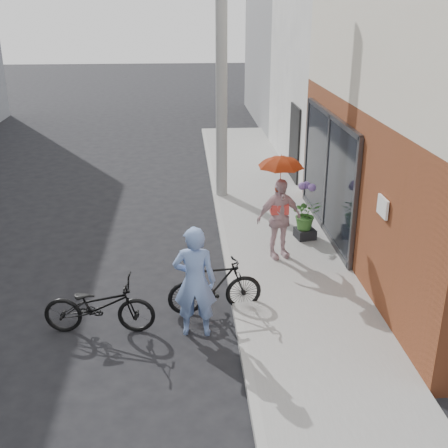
{
  "coord_description": "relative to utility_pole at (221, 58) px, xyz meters",
  "views": [
    {
      "loc": [
        0.15,
        -7.63,
        4.74
      ],
      "look_at": [
        0.83,
        1.47,
        1.1
      ],
      "focal_mm": 45.0,
      "sensor_mm": 36.0,
      "label": 1
    }
  ],
  "objects": [
    {
      "name": "bike_left",
      "position": [
        -2.29,
        -6.08,
        -3.06
      ],
      "size": [
        1.73,
        0.7,
        0.89
      ],
      "primitive_type": "imported",
      "rotation": [
        0.0,
        0.0,
        1.5
      ],
      "color": "black",
      "rests_on": "ground"
    },
    {
      "name": "parasol",
      "position": [
        0.82,
        -3.83,
        -1.46
      ],
      "size": [
        0.81,
        0.81,
        0.71
      ],
      "primitive_type": "imported",
      "color": "#B93E15",
      "rests_on": "kimono_woman"
    },
    {
      "name": "potted_plant",
      "position": [
        1.54,
        -2.97,
        -2.85
      ],
      "size": [
        0.59,
        0.51,
        0.66
      ],
      "primitive_type": "imported",
      "color": "#3D742E",
      "rests_on": "planter"
    },
    {
      "name": "east_building_far",
      "position": [
        6.1,
        10.0,
        0.0
      ],
      "size": [
        8.0,
        8.0,
        7.0
      ],
      "primitive_type": "cube",
      "color": "gray",
      "rests_on": "ground"
    },
    {
      "name": "ground",
      "position": [
        -1.1,
        -6.0,
        -3.5
      ],
      "size": [
        80.0,
        80.0,
        0.0
      ],
      "primitive_type": "plane",
      "color": "black",
      "rests_on": "ground"
    },
    {
      "name": "planter",
      "position": [
        1.54,
        -2.97,
        -3.28
      ],
      "size": [
        0.45,
        0.45,
        0.2
      ],
      "primitive_type": "cube",
      "rotation": [
        0.0,
        0.0,
        0.19
      ],
      "color": "black",
      "rests_on": "sidewalk"
    },
    {
      "name": "curb",
      "position": [
        -0.16,
        -4.0,
        -3.44
      ],
      "size": [
        0.12,
        24.0,
        0.12
      ],
      "primitive_type": "cube",
      "color": "#9E9E99",
      "rests_on": "ground"
    },
    {
      "name": "kimono_woman",
      "position": [
        0.82,
        -3.83,
        -2.6
      ],
      "size": [
        0.99,
        0.65,
        1.56
      ],
      "primitive_type": "imported",
      "rotation": [
        0.0,
        0.0,
        0.32
      ],
      "color": "beige",
      "rests_on": "sidewalk"
    },
    {
      "name": "officer",
      "position": [
        -0.84,
        -6.25,
        -2.62
      ],
      "size": [
        0.68,
        0.48,
        1.76
      ],
      "primitive_type": "imported",
      "rotation": [
        0.0,
        0.0,
        3.05
      ],
      "color": "#6F8CC6",
      "rests_on": "ground"
    },
    {
      "name": "plaster_building",
      "position": [
        6.1,
        3.0,
        0.0
      ],
      "size": [
        8.0,
        6.0,
        7.0
      ],
      "primitive_type": "cube",
      "color": "white",
      "rests_on": "ground"
    },
    {
      "name": "utility_pole",
      "position": [
        0.0,
        0.0,
        0.0
      ],
      "size": [
        0.28,
        0.28,
        7.0
      ],
      "primitive_type": "cylinder",
      "color": "#9E9E99",
      "rests_on": "ground"
    },
    {
      "name": "bike_right",
      "position": [
        -0.5,
        -5.62,
        -3.04
      ],
      "size": [
        1.58,
        0.63,
        0.93
      ],
      "primitive_type": "imported",
      "rotation": [
        0.0,
        0.0,
        1.7
      ],
      "color": "black",
      "rests_on": "ground"
    },
    {
      "name": "sidewalk",
      "position": [
        1.0,
        -4.0,
        -3.44
      ],
      "size": [
        2.2,
        24.0,
        0.12
      ],
      "primitive_type": "cube",
      "color": "gray",
      "rests_on": "ground"
    }
  ]
}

